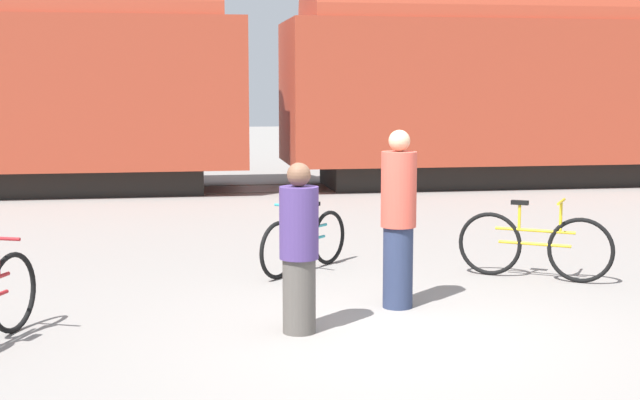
{
  "coord_description": "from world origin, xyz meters",
  "views": [
    {
      "loc": [
        -1.96,
        -7.73,
        2.3
      ],
      "look_at": [
        -0.48,
        1.3,
        1.1
      ],
      "focal_mm": 50.0,
      "sensor_mm": 36.0,
      "label": 1
    }
  ],
  "objects_px": {
    "freight_train": "(265,68)",
    "person_in_red": "(398,219)",
    "bicycle_yellow": "(534,245)",
    "bicycle_teal": "(305,242)",
    "person_in_purple": "(299,249)"
  },
  "relations": [
    {
      "from": "freight_train",
      "to": "person_in_red",
      "type": "bearing_deg",
      "value": -88.46
    },
    {
      "from": "person_in_red",
      "to": "bicycle_teal",
      "type": "bearing_deg",
      "value": -23.89
    },
    {
      "from": "freight_train",
      "to": "person_in_purple",
      "type": "xyz_separation_m",
      "value": [
        -0.85,
        -11.42,
        -1.85
      ]
    },
    {
      "from": "person_in_purple",
      "to": "person_in_red",
      "type": "bearing_deg",
      "value": 152.24
    },
    {
      "from": "bicycle_yellow",
      "to": "person_in_red",
      "type": "distance_m",
      "value": 2.25
    },
    {
      "from": "freight_train",
      "to": "person_in_red",
      "type": "relative_size",
      "value": 26.45
    },
    {
      "from": "person_in_red",
      "to": "person_in_purple",
      "type": "bearing_deg",
      "value": 80.33
    },
    {
      "from": "bicycle_teal",
      "to": "person_in_purple",
      "type": "xyz_separation_m",
      "value": [
        -0.44,
        -2.69,
        0.42
      ]
    },
    {
      "from": "bicycle_yellow",
      "to": "person_in_red",
      "type": "bearing_deg",
      "value": -151.34
    },
    {
      "from": "bicycle_yellow",
      "to": "person_in_purple",
      "type": "relative_size",
      "value": 0.98
    },
    {
      "from": "bicycle_teal",
      "to": "person_in_purple",
      "type": "relative_size",
      "value": 0.82
    },
    {
      "from": "bicycle_teal",
      "to": "person_in_purple",
      "type": "height_order",
      "value": "person_in_purple"
    },
    {
      "from": "freight_train",
      "to": "bicycle_yellow",
      "type": "bearing_deg",
      "value": -77.02
    },
    {
      "from": "freight_train",
      "to": "bicycle_yellow",
      "type": "distance_m",
      "value": 10.1
    },
    {
      "from": "bicycle_teal",
      "to": "person_in_red",
      "type": "height_order",
      "value": "person_in_red"
    }
  ]
}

